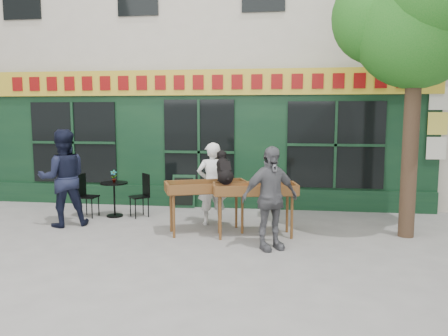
% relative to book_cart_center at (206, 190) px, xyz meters
% --- Properties ---
extents(ground, '(80.00, 80.00, 0.00)m').
position_rel_book_cart_center_xyz_m(ground, '(-0.58, -0.05, -0.82)').
color(ground, slate).
rests_on(ground, ground).
extents(building, '(14.00, 7.26, 10.00)m').
position_rel_book_cart_center_xyz_m(building, '(-0.58, 5.92, 4.15)').
color(building, beige).
rests_on(building, ground).
extents(street_tree, '(3.05, 2.90, 5.60)m').
position_rel_book_cart_center_xyz_m(street_tree, '(3.76, 0.31, 3.29)').
color(street_tree, '#382619').
rests_on(street_tree, ground).
extents(book_cart_center, '(1.62, 1.13, 0.99)m').
position_rel_book_cart_center_xyz_m(book_cart_center, '(0.00, 0.00, 0.00)').
color(book_cart_center, brown).
rests_on(book_cart_center, ground).
extents(dog, '(0.54, 0.68, 0.60)m').
position_rel_book_cart_center_xyz_m(dog, '(0.35, -0.05, 0.47)').
color(dog, black).
rests_on(dog, book_cart_center).
extents(woman, '(0.72, 0.60, 1.69)m').
position_rel_book_cart_center_xyz_m(woman, '(0.00, 0.65, 0.02)').
color(woman, white).
rests_on(woman, ground).
extents(book_cart_right, '(1.59, 0.89, 0.99)m').
position_rel_book_cart_center_xyz_m(book_cart_right, '(0.93, -0.11, 0.00)').
color(book_cart_right, brown).
rests_on(book_cart_right, ground).
extents(man_right, '(1.09, 0.89, 1.74)m').
position_rel_book_cart_center_xyz_m(man_right, '(1.23, -0.86, 0.05)').
color(man_right, '#535358').
rests_on(man_right, ground).
extents(bistro_table, '(0.60, 0.60, 0.76)m').
position_rel_book_cart_center_xyz_m(bistro_table, '(-2.25, 1.01, -0.28)').
color(bistro_table, black).
rests_on(bistro_table, ground).
extents(bistro_chair_left, '(0.39, 0.39, 0.95)m').
position_rel_book_cart_center_xyz_m(bistro_chair_left, '(-2.89, 0.92, -0.26)').
color(bistro_chair_left, black).
rests_on(bistro_chair_left, ground).
extents(bistro_chair_right, '(0.51, 0.51, 0.95)m').
position_rel_book_cart_center_xyz_m(bistro_chair_right, '(-1.63, 1.12, -0.26)').
color(bistro_chair_right, black).
rests_on(bistro_chair_right, ground).
extents(potted_plant, '(0.16, 0.12, 0.28)m').
position_rel_book_cart_center_xyz_m(potted_plant, '(-2.25, 1.01, 0.08)').
color(potted_plant, gray).
rests_on(potted_plant, bistro_table).
extents(man_left, '(1.20, 1.13, 1.96)m').
position_rel_book_cart_center_xyz_m(man_left, '(-2.95, 0.11, 0.16)').
color(man_left, black).
rests_on(man_left, ground).
extents(chalkboard, '(0.57, 0.22, 0.79)m').
position_rel_book_cart_center_xyz_m(chalkboard, '(-0.95, 2.14, -0.42)').
color(chalkboard, black).
rests_on(chalkboard, ground).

